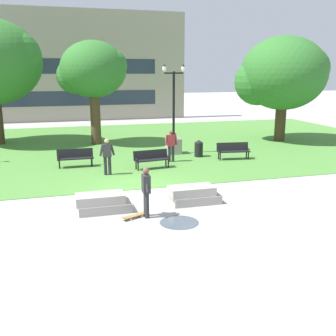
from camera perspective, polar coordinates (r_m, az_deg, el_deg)
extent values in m
plane|color=#A3A09B|center=(16.25, -4.42, -3.17)|extent=(140.00, 140.00, 0.00)
cube|color=#4C8438|center=(25.86, -8.79, 3.16)|extent=(40.00, 20.00, 0.02)
cube|color=#9E9991|center=(13.91, -9.19, -5.60)|extent=(1.80, 0.90, 0.32)
cube|color=#A6A098|center=(13.79, -9.82, -4.39)|extent=(1.66, 0.83, 0.32)
cube|color=#9E9991|center=(14.63, 3.95, -4.45)|extent=(1.80, 0.90, 0.32)
cube|color=#A6A098|center=(14.49, 3.44, -3.30)|extent=(1.66, 0.83, 0.32)
cylinder|color=#28282D|center=(13.06, -3.08, -5.47)|extent=(0.15, 0.15, 0.86)
cylinder|color=#28282D|center=(13.25, -3.25, -5.19)|extent=(0.15, 0.15, 0.86)
cube|color=#2D2D30|center=(12.93, -3.21, -2.28)|extent=(0.25, 0.41, 0.60)
cylinder|color=#2D2D30|center=(12.77, -3.08, -2.30)|extent=(0.11, 0.29, 0.55)
cylinder|color=#2D2D30|center=(13.08, -3.34, -1.91)|extent=(0.11, 0.29, 0.55)
sphere|color=brown|center=(12.82, -3.23, -0.39)|extent=(0.22, 0.22, 0.22)
cube|color=olive|center=(13.21, -4.82, -6.87)|extent=(0.81, 0.51, 0.02)
cube|color=olive|center=(12.97, -6.46, -7.22)|extent=(0.19, 0.23, 0.06)
cube|color=olive|center=(13.44, -3.23, -6.37)|extent=(0.19, 0.23, 0.06)
cylinder|color=silver|center=(13.03, -5.33, -7.45)|extent=(0.06, 0.05, 0.06)
cylinder|color=silver|center=(13.20, -5.88, -7.18)|extent=(0.06, 0.05, 0.06)
cylinder|color=silver|center=(13.26, -3.75, -7.03)|extent=(0.06, 0.05, 0.06)
cylinder|color=silver|center=(13.43, -4.30, -6.77)|extent=(0.06, 0.05, 0.06)
cylinder|color=#47515B|center=(12.81, 1.65, -7.90)|extent=(1.28, 1.28, 0.01)
cube|color=black|center=(21.88, 9.50, 2.38)|extent=(1.84, 0.66, 0.05)
cube|color=black|center=(22.06, 9.33, 3.09)|extent=(1.80, 0.34, 0.46)
cube|color=black|center=(21.61, 7.39, 2.63)|extent=(0.11, 0.40, 0.04)
cube|color=black|center=(22.13, 11.59, 2.73)|extent=(0.11, 0.40, 0.04)
cylinder|color=black|center=(21.54, 7.58, 1.63)|extent=(0.07, 0.07, 0.41)
cylinder|color=black|center=(22.03, 11.59, 1.75)|extent=(0.07, 0.07, 0.41)
cylinder|color=black|center=(21.84, 7.35, 1.81)|extent=(0.07, 0.07, 0.41)
cylinder|color=black|center=(22.33, 11.31, 1.92)|extent=(0.07, 0.07, 0.41)
cube|color=black|center=(19.53, -2.29, 1.18)|extent=(1.84, 0.67, 0.05)
cube|color=black|center=(19.71, -2.56, 1.97)|extent=(1.80, 0.35, 0.46)
cube|color=black|center=(19.23, -4.64, 1.31)|extent=(0.11, 0.40, 0.04)
cube|color=black|center=(19.81, -0.02, 1.72)|extent=(0.11, 0.40, 0.04)
cylinder|color=black|center=(19.18, -4.35, 0.19)|extent=(0.07, 0.07, 0.41)
cylinder|color=black|center=(19.73, 0.05, 0.62)|extent=(0.07, 0.07, 0.41)
cylinder|color=black|center=(19.47, -4.66, 0.40)|extent=(0.07, 0.07, 0.41)
cylinder|color=black|center=(20.02, -0.31, 0.82)|extent=(0.07, 0.07, 0.41)
cube|color=black|center=(20.38, -13.28, 1.35)|extent=(1.80, 0.44, 0.05)
cube|color=black|center=(20.57, -13.35, 2.12)|extent=(1.80, 0.12, 0.46)
cube|color=black|center=(20.34, -15.66, 1.52)|extent=(0.06, 0.40, 0.04)
cube|color=black|center=(20.40, -10.94, 1.82)|extent=(0.06, 0.40, 0.04)
cylinder|color=black|center=(20.26, -15.48, 0.46)|extent=(0.07, 0.07, 0.41)
cylinder|color=black|center=(20.31, -10.97, 0.75)|extent=(0.07, 0.07, 0.41)
cylinder|color=black|center=(20.57, -15.49, 0.66)|extent=(0.07, 0.07, 0.41)
cylinder|color=black|center=(20.63, -11.05, 0.95)|extent=(0.07, 0.07, 0.41)
cube|color=gray|center=(23.15, 0.81, 3.22)|extent=(0.80, 0.80, 0.90)
cylinder|color=black|center=(23.04, 0.82, 4.69)|extent=(0.28, 0.28, 0.30)
cylinder|color=black|center=(22.83, 0.83, 9.06)|extent=(0.14, 0.14, 3.82)
cube|color=black|center=(22.75, 0.85, 13.61)|extent=(1.10, 0.08, 0.08)
ellipsoid|color=white|center=(22.60, -0.53, 14.22)|extent=(0.22, 0.22, 0.36)
cone|color=black|center=(22.60, -0.53, 14.72)|extent=(0.20, 0.20, 0.13)
ellipsoid|color=white|center=(22.91, 2.21, 14.21)|extent=(0.22, 0.22, 0.36)
cone|color=black|center=(22.91, 2.21, 14.70)|extent=(0.20, 0.20, 0.13)
sphere|color=#2D6B28|center=(27.44, -21.20, 14.85)|extent=(3.17, 3.17, 3.17)
cylinder|color=#42301E|center=(28.43, 16.01, 6.84)|extent=(0.73, 0.73, 3.01)
ellipsoid|color=#2D6B28|center=(28.24, 16.43, 13.06)|extent=(5.75, 5.75, 4.89)
sphere|color=#2D6B28|center=(27.96, 12.90, 12.09)|extent=(3.16, 3.16, 3.16)
sphere|color=#2D6B28|center=(28.55, 19.62, 13.41)|extent=(2.88, 2.88, 2.88)
cylinder|color=#4C3823|center=(26.47, -10.49, 7.40)|extent=(0.65, 0.65, 3.69)
ellipsoid|color=#2D6B28|center=(26.31, -10.78, 13.92)|extent=(4.22, 4.22, 3.59)
sphere|color=#2D6B28|center=(26.66, -13.37, 12.88)|extent=(2.32, 2.32, 2.32)
sphere|color=#2D6B28|center=(26.01, -8.33, 14.49)|extent=(2.11, 2.11, 2.11)
cylinder|color=black|center=(22.37, 4.47, 2.67)|extent=(0.48, 0.48, 0.80)
cone|color=black|center=(22.28, 4.50, 3.88)|extent=(0.49, 0.49, 0.16)
cylinder|color=#28282D|center=(18.57, -8.45, 0.33)|extent=(0.15, 0.15, 0.86)
cylinder|color=#28282D|center=(18.58, -9.07, 0.31)|extent=(0.15, 0.15, 0.86)
cube|color=#2D2D30|center=(18.42, -8.85, 2.53)|extent=(0.44, 0.31, 0.60)
cylinder|color=#2D2D30|center=(18.45, -8.07, 2.68)|extent=(0.23, 0.14, 0.56)
cylinder|color=#2D2D30|center=(18.37, -9.64, 2.57)|extent=(0.23, 0.14, 0.56)
sphere|color=tan|center=(18.33, -8.90, 3.88)|extent=(0.22, 0.22, 0.22)
cylinder|color=#28282D|center=(21.05, 0.73, 2.09)|extent=(0.15, 0.15, 0.86)
cylinder|color=#28282D|center=(21.02, 0.19, 2.08)|extent=(0.15, 0.15, 0.86)
cube|color=maroon|center=(20.90, 0.46, 4.04)|extent=(0.43, 0.30, 0.60)
cylinder|color=maroon|center=(20.95, 1.15, 4.13)|extent=(0.17, 0.12, 0.56)
cylinder|color=maroon|center=(20.84, -0.23, 4.08)|extent=(0.17, 0.12, 0.56)
sphere|color=brown|center=(20.83, 0.47, 5.23)|extent=(0.22, 0.22, 0.22)
cube|color=gray|center=(39.75, -15.58, 14.06)|extent=(24.69, 1.00, 10.42)
cube|color=#232D3D|center=(39.32, -15.29, 9.69)|extent=(18.52, 0.03, 1.40)
cube|color=#232D3D|center=(39.24, -15.58, 14.06)|extent=(18.52, 0.03, 1.40)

